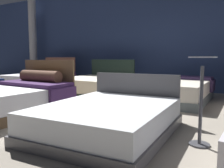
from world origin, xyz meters
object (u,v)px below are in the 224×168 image
object	(u,v)px
support_pillar	(33,40)
bed_2	(109,118)
bed_6	(174,91)
price_sign	(201,112)
bed_5	(95,85)
bed_4	(41,81)
bed_1	(13,99)

from	to	relation	value
support_pillar	bed_2	bearing A→B (deg)	-34.37
bed_6	price_sign	bearing A→B (deg)	-69.01
price_sign	support_pillar	world-z (taller)	support_pillar
bed_5	support_pillar	xyz separation A→B (m)	(-3.97, 1.35, 1.51)
bed_2	bed_4	xyz separation A→B (m)	(-4.37, 2.89, 0.06)
bed_1	bed_4	distance (m)	3.56
bed_1	bed_5	xyz separation A→B (m)	(-0.01, 2.72, -0.03)
bed_4	bed_6	bearing A→B (deg)	-1.73
bed_4	bed_5	world-z (taller)	bed_4
bed_2	price_sign	size ratio (longest dim) A/B	2.03
bed_2	support_pillar	world-z (taller)	support_pillar
bed_4	price_sign	size ratio (longest dim) A/B	2.07
support_pillar	bed_1	bearing A→B (deg)	-45.58
bed_6	price_sign	xyz separation A→B (m)	(1.06, -2.71, 0.15)
bed_2	support_pillar	xyz separation A→B (m)	(-6.13, 4.19, 1.55)
bed_5	support_pillar	bearing A→B (deg)	162.93
bed_4	bed_6	size ratio (longest dim) A/B	1.00
bed_1	bed_4	xyz separation A→B (m)	(-2.23, 2.77, -0.01)
bed_4	bed_1	bearing A→B (deg)	-52.13
bed_1	support_pillar	distance (m)	5.88
bed_2	bed_6	world-z (taller)	bed_2
support_pillar	bed_4	bearing A→B (deg)	-36.60
bed_1	price_sign	world-z (taller)	price_sign
bed_2	bed_5	xyz separation A→B (m)	(-2.15, 2.84, 0.04)
bed_2	support_pillar	size ratio (longest dim) A/B	0.60
bed_6	price_sign	size ratio (longest dim) A/B	2.07
bed_1	bed_2	size ratio (longest dim) A/B	0.97
bed_5	support_pillar	world-z (taller)	support_pillar
bed_1	bed_2	world-z (taller)	bed_1
bed_6	support_pillar	size ratio (longest dim) A/B	0.61
bed_1	bed_5	distance (m)	2.72
bed_2	support_pillar	distance (m)	7.58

